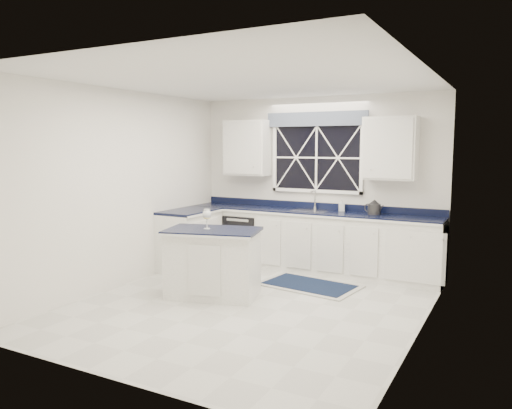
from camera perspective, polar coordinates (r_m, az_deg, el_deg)
The scene contains 13 objects.
ground at distance 6.22m, azimuth -0.79°, elevation -11.42°, with size 4.50×4.50×0.00m, color beige.
back_wall at distance 7.98m, azimuth 7.01°, elevation 2.46°, with size 4.00×0.10×2.70m, color silver.
base_cabinets at distance 7.80m, azimuth 3.41°, elevation -4.27°, with size 3.99×1.60×0.90m.
countertop at distance 7.75m, azimuth 6.17°, elevation -0.86°, with size 3.98×0.64×0.04m, color black.
dishwasher at distance 8.29m, azimuth -0.96°, elevation -3.88°, with size 0.60×0.58×0.82m, color black.
window at distance 7.92m, azimuth 6.94°, elevation 5.91°, with size 1.65×0.09×1.26m.
upper_cabinets at distance 7.80m, azimuth 6.62°, elevation 6.41°, with size 3.10×0.34×0.90m.
faucet at distance 7.91m, azimuth 6.71°, elevation 0.59°, with size 0.05×0.20×0.30m.
island at distance 6.49m, azimuth -4.95°, elevation -6.63°, with size 1.32×0.99×0.88m.
rug at distance 7.07m, azimuth 6.09°, elevation -9.14°, with size 1.43×0.99×0.02m.
kettle at distance 7.48m, azimuth 13.34°, elevation -0.34°, with size 0.31×0.22×0.22m.
wine_glass at distance 6.41m, azimuth -5.64°, elevation -1.22°, with size 0.11×0.11×0.26m.
soap_bottle at distance 7.76m, azimuth 9.76°, elevation -0.06°, with size 0.08×0.09×0.19m, color silver.
Camera 1 is at (2.85, -5.18, 1.95)m, focal length 35.00 mm.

